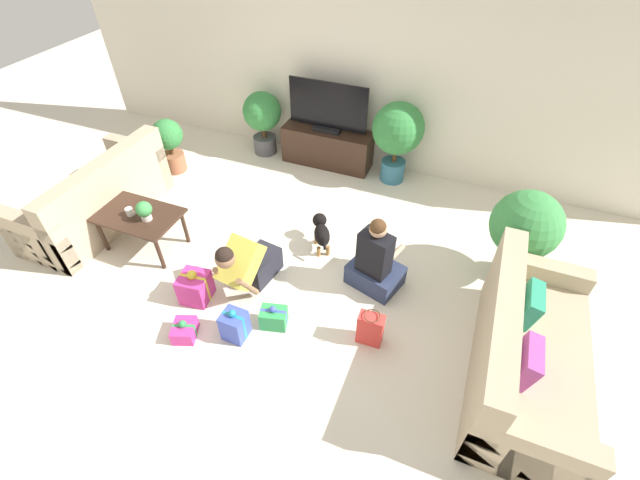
{
  "coord_description": "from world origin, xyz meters",
  "views": [
    {
      "loc": [
        1.59,
        -2.69,
        3.42
      ],
      "look_at": [
        0.39,
        0.31,
        0.45
      ],
      "focal_mm": 24.0,
      "sensor_mm": 36.0,
      "label": 1
    }
  ],
  "objects_px": {
    "sofa_left": "(97,198)",
    "mug": "(130,212)",
    "tv_console": "(327,147)",
    "tabletop_plant": "(144,210)",
    "gift_bag_a": "(370,329)",
    "potted_plant_back_left": "(262,117)",
    "gift_box_b": "(185,330)",
    "person_kneeling": "(247,264)",
    "gift_box_a": "(195,287)",
    "sofa_right": "(524,355)",
    "person_sitting": "(375,263)",
    "potted_plant_back_right": "(398,133)",
    "gift_box_c": "(274,317)",
    "potted_plant_corner_left": "(169,142)",
    "tv": "(328,109)",
    "gift_box_d": "(235,325)",
    "potted_plant_corner_right": "(525,227)",
    "coffee_table": "(139,218)",
    "dog": "(321,231)"
  },
  "relations": [
    {
      "from": "sofa_left",
      "to": "gift_box_b",
      "type": "distance_m",
      "value": 2.24
    },
    {
      "from": "potted_plant_back_left",
      "to": "gift_box_b",
      "type": "xyz_separation_m",
      "value": [
        0.83,
        -3.26,
        -0.5
      ]
    },
    {
      "from": "potted_plant_back_right",
      "to": "potted_plant_corner_left",
      "type": "bearing_deg",
      "value": -162.57
    },
    {
      "from": "coffee_table",
      "to": "potted_plant_back_right",
      "type": "distance_m",
      "value": 3.3
    },
    {
      "from": "dog",
      "to": "mug",
      "type": "relative_size",
      "value": 4.05
    },
    {
      "from": "sofa_right",
      "to": "person_kneeling",
      "type": "distance_m",
      "value": 2.64
    },
    {
      "from": "potted_plant_corner_right",
      "to": "tv_console",
      "type": "bearing_deg",
      "value": 152.9
    },
    {
      "from": "potted_plant_corner_right",
      "to": "gift_box_d",
      "type": "distance_m",
      "value": 2.97
    },
    {
      "from": "potted_plant_back_right",
      "to": "sofa_left",
      "type": "bearing_deg",
      "value": -144.77
    },
    {
      "from": "gift_bag_a",
      "to": "mug",
      "type": "height_order",
      "value": "mug"
    },
    {
      "from": "sofa_left",
      "to": "person_sitting",
      "type": "xyz_separation_m",
      "value": [
        3.41,
        0.21,
        -0.01
      ]
    },
    {
      "from": "sofa_right",
      "to": "person_sitting",
      "type": "bearing_deg",
      "value": 68.55
    },
    {
      "from": "potted_plant_back_right",
      "to": "person_sitting",
      "type": "xyz_separation_m",
      "value": [
        0.32,
        -1.97,
        -0.4
      ]
    },
    {
      "from": "gift_box_c",
      "to": "tabletop_plant",
      "type": "bearing_deg",
      "value": 165.84
    },
    {
      "from": "tv",
      "to": "dog",
      "type": "bearing_deg",
      "value": -71.04
    },
    {
      "from": "person_kneeling",
      "to": "gift_box_b",
      "type": "height_order",
      "value": "person_kneeling"
    },
    {
      "from": "potted_plant_back_right",
      "to": "person_sitting",
      "type": "height_order",
      "value": "potted_plant_back_right"
    },
    {
      "from": "tv_console",
      "to": "gift_box_c",
      "type": "bearing_deg",
      "value": -78.85
    },
    {
      "from": "sofa_right",
      "to": "potted_plant_back_left",
      "type": "distance_m",
      "value": 4.53
    },
    {
      "from": "gift_bag_a",
      "to": "potted_plant_corner_right",
      "type": "bearing_deg",
      "value": 50.72
    },
    {
      "from": "person_sitting",
      "to": "gift_box_c",
      "type": "relative_size",
      "value": 3.15
    },
    {
      "from": "gift_box_a",
      "to": "tabletop_plant",
      "type": "distance_m",
      "value": 1.02
    },
    {
      "from": "person_kneeling",
      "to": "potted_plant_back_left",
      "type": "bearing_deg",
      "value": 122.18
    },
    {
      "from": "gift_box_a",
      "to": "mug",
      "type": "xyz_separation_m",
      "value": [
        -1.03,
        0.41,
        0.35
      ]
    },
    {
      "from": "sofa_right",
      "to": "gift_box_b",
      "type": "relative_size",
      "value": 6.02
    },
    {
      "from": "potted_plant_corner_left",
      "to": "mug",
      "type": "height_order",
      "value": "potted_plant_corner_left"
    },
    {
      "from": "gift_box_b",
      "to": "mug",
      "type": "bearing_deg",
      "value": 144.54
    },
    {
      "from": "sofa_left",
      "to": "sofa_right",
      "type": "height_order",
      "value": "same"
    },
    {
      "from": "tv_console",
      "to": "person_kneeling",
      "type": "xyz_separation_m",
      "value": [
        0.11,
        -2.53,
        0.07
      ]
    },
    {
      "from": "potted_plant_back_left",
      "to": "tabletop_plant",
      "type": "xyz_separation_m",
      "value": [
        -0.15,
        -2.41,
        0.02
      ]
    },
    {
      "from": "person_kneeling",
      "to": "dog",
      "type": "distance_m",
      "value": 0.98
    },
    {
      "from": "tv",
      "to": "coffee_table",
      "type": "bearing_deg",
      "value": -118.0
    },
    {
      "from": "tv",
      "to": "potted_plant_corner_left",
      "type": "distance_m",
      "value": 2.22
    },
    {
      "from": "coffee_table",
      "to": "dog",
      "type": "bearing_deg",
      "value": 21.87
    },
    {
      "from": "sofa_left",
      "to": "mug",
      "type": "distance_m",
      "value": 0.82
    },
    {
      "from": "tv_console",
      "to": "tabletop_plant",
      "type": "bearing_deg",
      "value": -114.8
    },
    {
      "from": "potted_plant_corner_right",
      "to": "gift_bag_a",
      "type": "relative_size",
      "value": 2.75
    },
    {
      "from": "potted_plant_corner_left",
      "to": "person_kneeling",
      "type": "bearing_deg",
      "value": -36.99
    },
    {
      "from": "person_sitting",
      "to": "gift_box_a",
      "type": "relative_size",
      "value": 2.35
    },
    {
      "from": "potted_plant_back_right",
      "to": "person_sitting",
      "type": "bearing_deg",
      "value": -80.73
    },
    {
      "from": "potted_plant_corner_left",
      "to": "gift_box_d",
      "type": "distance_m",
      "value": 3.13
    },
    {
      "from": "gift_box_c",
      "to": "coffee_table",
      "type": "bearing_deg",
      "value": 166.08
    },
    {
      "from": "sofa_left",
      "to": "dog",
      "type": "relative_size",
      "value": 3.74
    },
    {
      "from": "potted_plant_corner_left",
      "to": "gift_box_c",
      "type": "height_order",
      "value": "potted_plant_corner_left"
    },
    {
      "from": "potted_plant_back_left",
      "to": "gift_box_d",
      "type": "distance_m",
      "value": 3.36
    },
    {
      "from": "potted_plant_corner_left",
      "to": "gift_box_c",
      "type": "relative_size",
      "value": 2.68
    },
    {
      "from": "gift_box_a",
      "to": "mug",
      "type": "height_order",
      "value": "mug"
    },
    {
      "from": "sofa_right",
      "to": "person_sitting",
      "type": "height_order",
      "value": "person_sitting"
    },
    {
      "from": "gift_box_a",
      "to": "tabletop_plant",
      "type": "bearing_deg",
      "value": 152.93
    },
    {
      "from": "sofa_left",
      "to": "potted_plant_corner_right",
      "type": "distance_m",
      "value": 4.81
    }
  ]
}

